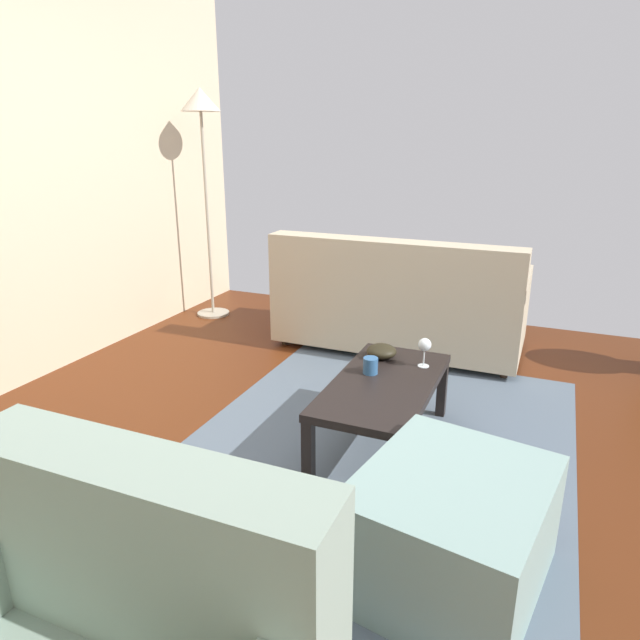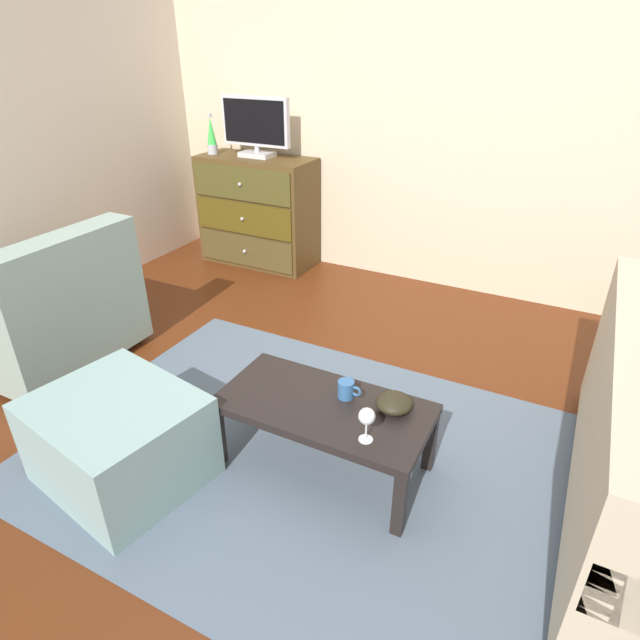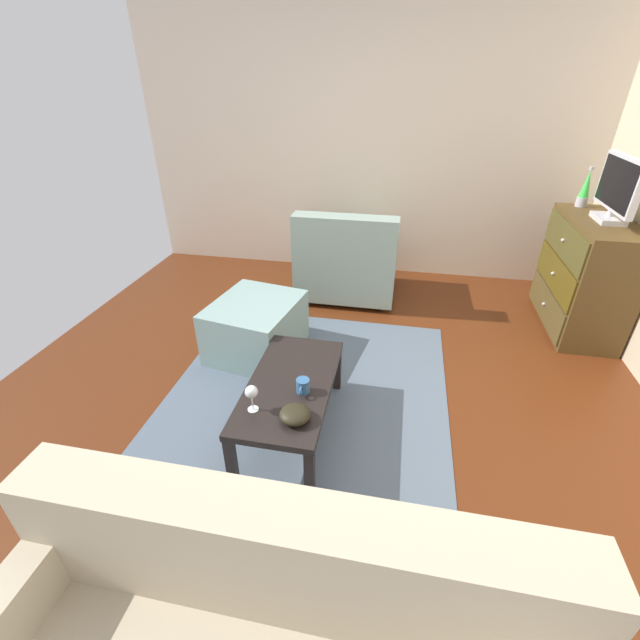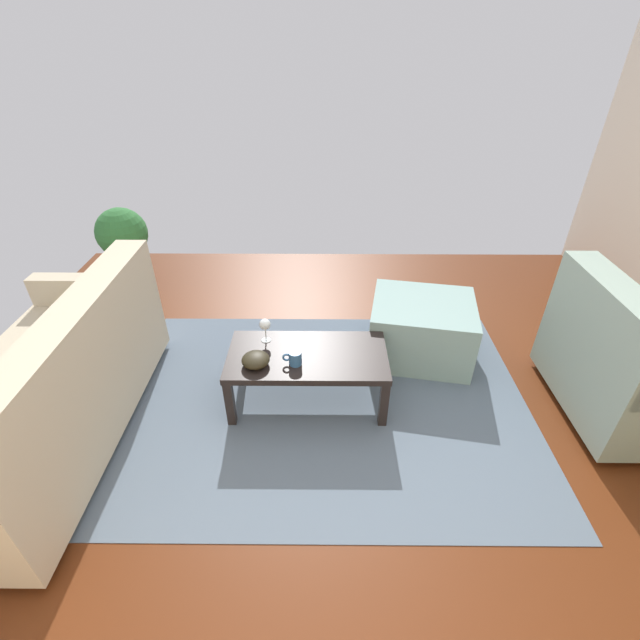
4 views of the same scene
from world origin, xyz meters
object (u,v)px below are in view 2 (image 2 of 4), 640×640
coffee_table (324,412)px  armchair (49,311)px  lava_lamp (211,136)px  bowl_decorative (394,403)px  dresser (258,212)px  ottoman (119,440)px  mug (347,389)px  wine_glass (367,417)px  tv (255,126)px

coffee_table → armchair: size_ratio=1.04×
lava_lamp → bowl_decorative: size_ratio=2.02×
dresser → coffee_table: size_ratio=1.04×
ottoman → mug: bearing=33.9°
armchair → wine_glass: bearing=-5.4°
wine_glass → armchair: armchair is taller
wine_glass → mug: size_ratio=1.38×
dresser → mug: 2.68m
mug → armchair: armchair is taller
coffee_table → bowl_decorative: (0.30, 0.10, 0.08)m
tv → lava_lamp: (-0.41, -0.07, -0.10)m
lava_lamp → ottoman: (1.33, -2.53, -0.87)m
dresser → coffee_table: 2.71m
tv → coffee_table: bearing=-51.1°
wine_glass → ottoman: (-1.06, -0.35, -0.27)m
tv → coffee_table: 2.85m
coffee_table → armchair: 1.92m
mug → armchair: bearing=-179.3°
bowl_decorative → tv: bearing=134.9°
dresser → mug: size_ratio=8.83×
mug → bowl_decorative: bearing=2.8°
lava_lamp → wine_glass: bearing=-42.5°
dresser → armchair: (-0.20, -2.02, -0.12)m
dresser → tv: size_ratio=1.61×
dresser → armchair: 2.03m
dresser → coffee_table: dresser is taller
tv → dresser: bearing=-109.6°
wine_glass → armchair: bearing=174.6°
coffee_table → ottoman: ottoman is taller
mug → armchair: (-1.99, -0.02, -0.05)m
dresser → tv: 0.72m
wine_glass → tv: bearing=131.2°
lava_lamp → armchair: size_ratio=0.36×
coffee_table → tv: bearing=128.9°
coffee_table → bowl_decorative: 0.32m
tv → wine_glass: (1.97, -2.25, -0.71)m
tv → bowl_decorative: (2.00, -2.01, -0.78)m
bowl_decorative → wine_glass: bearing=-97.7°
lava_lamp → coffee_table: size_ratio=0.34×
mug → tv: bearing=131.3°
dresser → coffee_table: (1.72, -2.09, -0.15)m
tv → coffee_table: size_ratio=0.65×
tv → lava_lamp: 0.43m
coffee_table → bowl_decorative: size_ratio=5.90×
dresser → tv: (0.01, 0.02, 0.72)m
coffee_table → dresser: bearing=129.4°
wine_glass → bowl_decorative: bearing=82.3°
tv → wine_glass: size_ratio=3.99×
wine_glass → ottoman: bearing=-161.7°
dresser → lava_lamp: 0.74m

